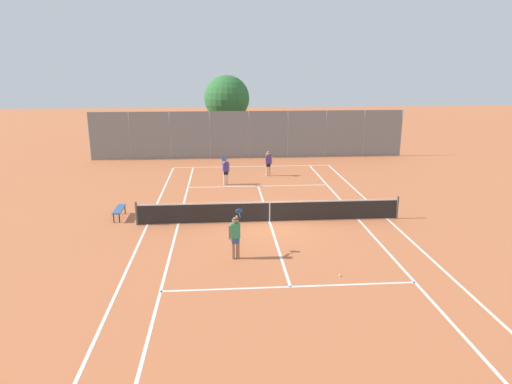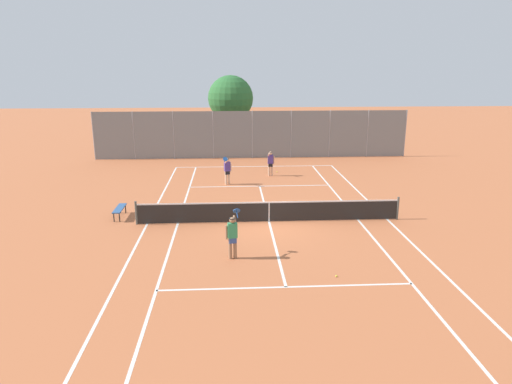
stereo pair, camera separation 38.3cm
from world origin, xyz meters
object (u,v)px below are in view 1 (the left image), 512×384
loose_tennis_ball_0 (340,275)px  courtside_bench (119,210)px  loose_tennis_ball_1 (275,172)px  player_far_left (226,169)px  player_far_right (268,162)px  tennis_net (270,211)px  tree_behind_left (226,99)px  player_near_side (235,235)px

loose_tennis_ball_0 → courtside_bench: size_ratio=0.04×
loose_tennis_ball_1 → courtside_bench: 12.22m
loose_tennis_ball_0 → courtside_bench: bearing=142.0°
player_far_left → loose_tennis_ball_0: 13.25m
player_far_right → loose_tennis_ball_1: 1.44m
loose_tennis_ball_1 → tennis_net: bearing=-98.0°
player_far_left → tree_behind_left: size_ratio=0.29×
tennis_net → player_far_right: (0.86, 8.96, 0.40)m
tennis_net → loose_tennis_ball_0: 6.06m
loose_tennis_ball_0 → tree_behind_left: (-3.49, 24.72, 4.16)m
player_far_left → player_far_right: size_ratio=1.11×
player_near_side → player_far_right: player_near_side is taller
tennis_net → tree_behind_left: bearing=95.1°
player_far_right → tree_behind_left: tree_behind_left is taller
tennis_net → player_near_side: 4.37m
loose_tennis_ball_0 → loose_tennis_ball_1: 15.75m
player_far_left → tree_behind_left: (0.20, 12.02, 3.26)m
loose_tennis_ball_1 → courtside_bench: size_ratio=0.04×
tennis_net → player_near_side: bearing=-112.8°
loose_tennis_ball_0 → player_far_left: bearing=106.2°
loose_tennis_ball_0 → tree_behind_left: size_ratio=0.01×
courtside_bench → tree_behind_left: size_ratio=0.24×
player_near_side → courtside_bench: size_ratio=1.18×
tennis_net → courtside_bench: (-6.93, 1.03, -0.10)m
loose_tennis_ball_1 → tree_behind_left: bearing=109.1°
player_far_left → courtside_bench: bearing=-130.4°
courtside_bench → loose_tennis_ball_1: bearing=47.0°
tennis_net → player_far_left: bearing=105.3°
player_far_right → courtside_bench: 11.13m
player_near_side → courtside_bench: 7.29m
courtside_bench → player_far_right: bearing=45.5°
player_far_right → courtside_bench: (-7.79, -7.93, -0.50)m
courtside_bench → player_far_left: bearing=49.6°
player_far_left → courtside_bench: (-5.03, -5.90, -0.52)m
player_near_side → courtside_bench: (-5.24, 5.05, -0.52)m
loose_tennis_ball_1 → loose_tennis_ball_0: bearing=-88.6°
player_near_side → loose_tennis_ball_0: (3.47, -1.76, -0.89)m
player_near_side → loose_tennis_ball_0: player_near_side is taller
player_far_left → player_far_right: bearing=36.4°
player_far_right → tree_behind_left: 10.82m
player_far_right → loose_tennis_ball_1: size_ratio=24.24×
player_near_side → courtside_bench: bearing=136.1°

